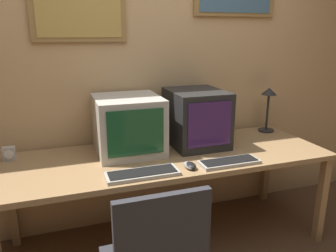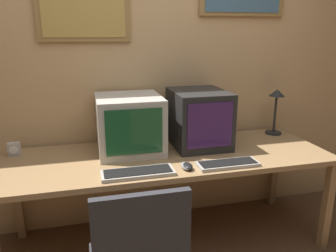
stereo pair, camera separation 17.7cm
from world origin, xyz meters
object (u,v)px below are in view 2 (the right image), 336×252
at_px(mouse_far_corner, 187,166).
at_px(desk_lamp, 276,103).
at_px(monitor_right, 199,118).
at_px(mouse_near_keyboard, 186,166).
at_px(keyboard_side, 228,164).
at_px(monitor_left, 129,124).
at_px(desk_clock, 14,149).
at_px(keyboard_main, 138,173).

height_order(mouse_far_corner, desk_lamp, desk_lamp).
relative_size(monitor_right, desk_lamp, 1.25).
height_order(monitor_right, mouse_near_keyboard, monitor_right).
relative_size(keyboard_side, mouse_near_keyboard, 3.47).
bearing_deg(desk_lamp, monitor_left, -175.12).
bearing_deg(mouse_near_keyboard, monitor_left, 124.61).
bearing_deg(keyboard_side, mouse_far_corner, 177.56).
bearing_deg(monitor_left, mouse_far_corner, -55.40).
relative_size(desk_clock, desk_lamp, 0.24).
height_order(keyboard_side, mouse_far_corner, mouse_far_corner).
bearing_deg(mouse_far_corner, monitor_right, 62.74).
height_order(keyboard_main, mouse_near_keyboard, mouse_near_keyboard).
relative_size(monitor_left, keyboard_side, 1.19).
bearing_deg(desk_lamp, mouse_far_corner, -150.03).
bearing_deg(keyboard_main, keyboard_side, -0.67).
bearing_deg(keyboard_main, mouse_near_keyboard, 2.46).
distance_m(keyboard_main, desk_clock, 0.96).
height_order(mouse_near_keyboard, desk_lamp, desk_lamp).
height_order(mouse_near_keyboard, desk_clock, desk_clock).
xyz_separation_m(mouse_near_keyboard, desk_clock, (-1.10, 0.52, 0.03)).
bearing_deg(keyboard_main, desk_lamp, 23.54).
xyz_separation_m(monitor_right, keyboard_main, (-0.54, -0.44, -0.20)).
relative_size(mouse_near_keyboard, mouse_far_corner, 1.12).
bearing_deg(desk_clock, monitor_left, -6.56).
bearing_deg(keyboard_side, mouse_near_keyboard, 175.84).
height_order(keyboard_side, desk_lamp, desk_lamp).
height_order(monitor_right, keyboard_side, monitor_right).
bearing_deg(mouse_near_keyboard, desk_clock, 154.63).
relative_size(mouse_far_corner, desk_clock, 1.11).
bearing_deg(desk_clock, monitor_right, -4.21).
distance_m(mouse_near_keyboard, desk_clock, 1.22).
bearing_deg(mouse_far_corner, keyboard_side, -2.44).
relative_size(monitor_left, desk_clock, 5.12).
bearing_deg(monitor_left, keyboard_main, -91.85).
height_order(monitor_right, desk_clock, monitor_right).
height_order(monitor_left, mouse_far_corner, monitor_left).
xyz_separation_m(monitor_right, keyboard_side, (0.05, -0.45, -0.20)).
bearing_deg(mouse_far_corner, desk_clock, 154.39).
relative_size(keyboard_side, mouse_far_corner, 3.87).
relative_size(monitor_right, keyboard_side, 1.19).
bearing_deg(monitor_right, mouse_far_corner, -117.26).
distance_m(mouse_far_corner, desk_clock, 1.23).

